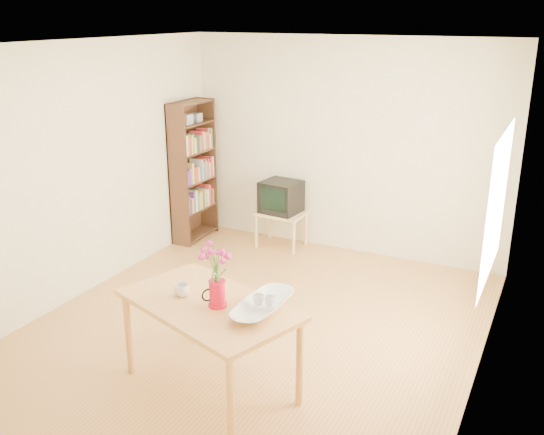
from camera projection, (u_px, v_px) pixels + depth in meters
The scene contains 11 objects.
room at pixel (260, 195), 5.37m from camera, with size 4.50×4.50×4.50m.
table at pixel (209, 312), 4.63m from camera, with size 1.59×1.22×0.75m.
tv_stand at pixel (281, 217), 7.64m from camera, with size 0.60×0.45×0.46m.
bookshelf at pixel (194, 176), 7.79m from camera, with size 0.28×0.70×1.80m.
pitcher at pixel (217, 294), 4.52m from camera, with size 0.15×0.19×0.21m.
flowers at pixel (216, 261), 4.43m from camera, with size 0.24×0.24×0.34m, color #C52E82, non-canonical shape.
mug at pixel (182, 290), 4.70m from camera, with size 0.12×0.12×0.09m, color white.
bowl at pixel (263, 285), 4.43m from camera, with size 0.44×0.44×0.41m, color white.
teacup_a at pixel (258, 288), 4.46m from camera, with size 0.08×0.08×0.07m, color white.
teacup_b at pixel (269, 290), 4.44m from camera, with size 0.07×0.07×0.07m, color white.
television at pixel (282, 196), 7.56m from camera, with size 0.50×0.47×0.39m.
Camera 1 is at (2.41, -4.56, 2.85)m, focal length 40.00 mm.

